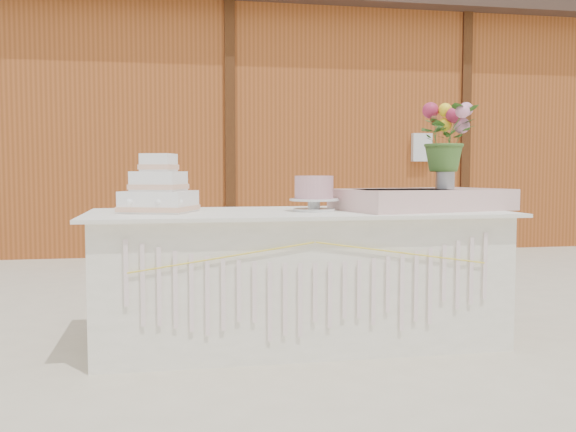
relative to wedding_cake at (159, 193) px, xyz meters
name	(u,v)px	position (x,y,z in m)	size (l,w,h in m)	color
ground	(297,341)	(0.79, -0.02, -0.88)	(80.00, 80.00, 0.00)	beige
barn	(216,126)	(0.78, 5.98, 0.79)	(12.60, 4.60, 3.30)	#9B4E20
cake_table	(298,276)	(0.79, -0.02, -0.49)	(2.40, 1.00, 0.77)	white
wedding_cake	(159,193)	(0.00, 0.00, 0.00)	(0.47, 0.47, 0.33)	white
pink_cake_stand	(314,191)	(0.88, -0.05, 0.00)	(0.28, 0.28, 0.21)	silver
satin_runner	(422,199)	(1.55, -0.05, -0.05)	(0.99, 0.57, 0.13)	beige
flower_vase	(445,176)	(1.69, -0.06, 0.09)	(0.11, 0.11, 0.15)	#A7A7AB
bouquet	(446,130)	(1.69, -0.06, 0.36)	(0.36, 0.31, 0.40)	#416C2B
loose_flowers	(131,211)	(-0.16, 0.05, -0.10)	(0.15, 0.36, 0.02)	#FF9BC0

